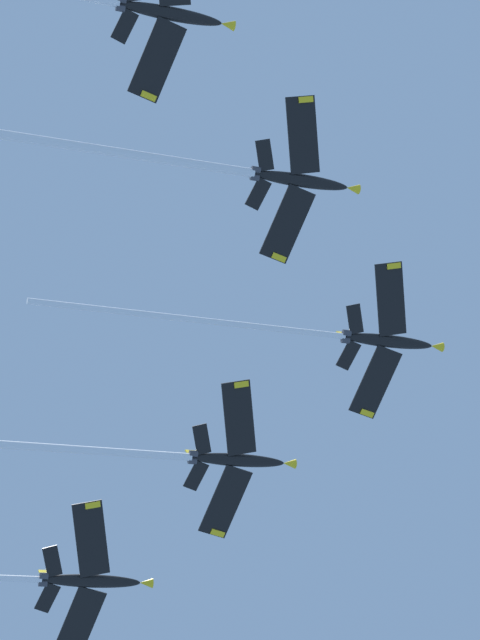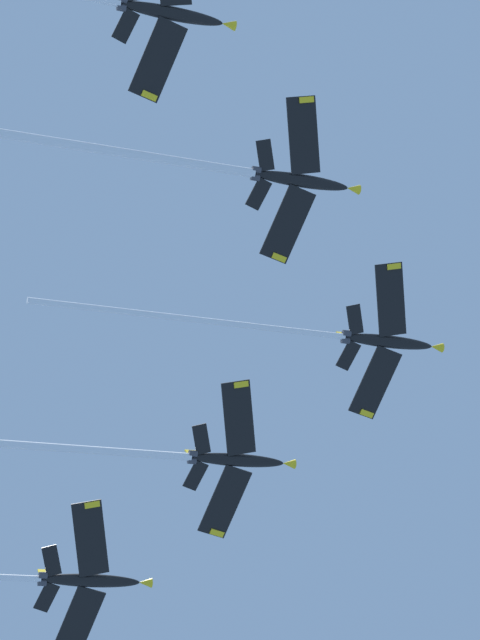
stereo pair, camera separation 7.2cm
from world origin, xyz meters
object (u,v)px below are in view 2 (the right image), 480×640
Objects in this scene: jet_lead at (329,335)px; jet_left_wing at (150,454)px; jet_right_wing at (210,166)px; jet_left_outer at (30,578)px.

jet_left_wing is (21.68, 13.11, -6.72)m from jet_lead.
jet_right_wing is (-33.44, 9.18, 0.78)m from jet_left_wing.
jet_lead is 46.06m from jet_left_outer.
jet_left_outer is (52.31, -3.18, -4.63)m from jet_right_wing.
jet_lead reaches higher than jet_right_wing.
jet_left_wing reaches higher than jet_left_outer.
jet_lead is 25.89m from jet_right_wing.
jet_right_wing is at bearing 164.65° from jet_left_wing.
jet_left_outer is at bearing 25.24° from jet_lead.
jet_lead is at bearing -148.84° from jet_left_wing.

